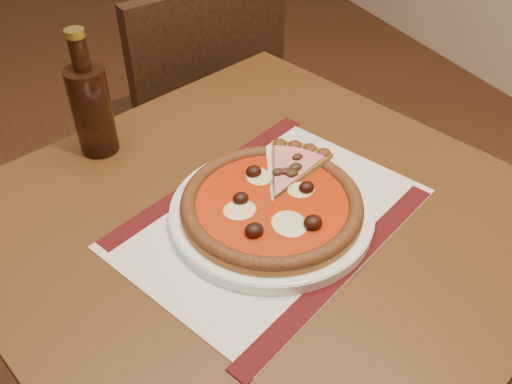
# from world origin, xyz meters

# --- Properties ---
(table) EXTENTS (1.00, 1.00, 0.75)m
(table) POSITION_xyz_m (0.69, -1.02, 0.65)
(table) COLOR #563214
(table) RESTS_ON ground
(chair_far) EXTENTS (0.49, 0.49, 0.89)m
(chair_far) POSITION_xyz_m (0.83, -0.33, 0.51)
(chair_far) COLOR black
(chair_far) RESTS_ON ground
(placemat) EXTENTS (0.54, 0.47, 0.00)m
(placemat) POSITION_xyz_m (0.70, -1.03, 0.75)
(placemat) COLOR white
(placemat) RESTS_ON table
(plate) EXTENTS (0.31, 0.31, 0.02)m
(plate) POSITION_xyz_m (0.70, -1.03, 0.76)
(plate) COLOR white
(plate) RESTS_ON placemat
(pizza) EXTENTS (0.28, 0.28, 0.04)m
(pizza) POSITION_xyz_m (0.70, -1.03, 0.78)
(pizza) COLOR #A36627
(pizza) RESTS_ON plate
(ham_slice) EXTENTS (0.14, 0.14, 0.02)m
(ham_slice) POSITION_xyz_m (0.78, -0.96, 0.78)
(ham_slice) COLOR #A36627
(ham_slice) RESTS_ON plate
(bottle) EXTENTS (0.07, 0.07, 0.22)m
(bottle) POSITION_xyz_m (0.51, -0.73, 0.84)
(bottle) COLOR #35190D
(bottle) RESTS_ON table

